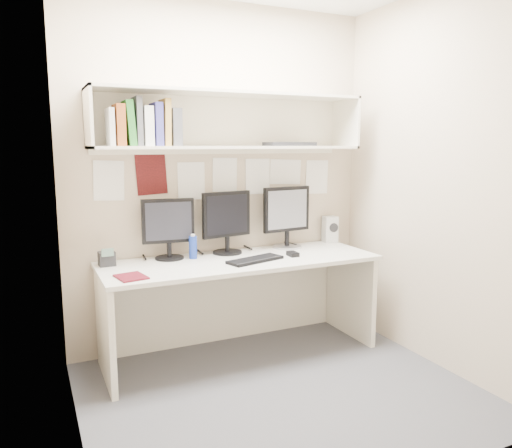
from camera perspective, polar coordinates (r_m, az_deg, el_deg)
name	(u,v)px	position (r m, az deg, el deg)	size (l,w,h in m)	color
floor	(281,392)	(3.33, 2.87, -18.66)	(2.40, 2.00, 0.01)	#46464B
wall_back	(222,177)	(3.87, -3.89, 5.34)	(2.40, 0.02, 2.60)	#BDAA90
wall_front	(396,206)	(2.13, 15.72, 2.03)	(2.40, 0.02, 2.60)	#BDAA90
wall_left	(67,196)	(2.63, -20.80, 3.04)	(0.02, 2.00, 2.60)	#BDAA90
wall_right	(436,181)	(3.68, 19.90, 4.63)	(0.02, 2.00, 2.60)	#BDAA90
desk	(241,307)	(3.73, -1.78, -9.44)	(2.00, 0.70, 0.73)	beige
overhead_hutch	(228,121)	(3.74, -3.18, 11.66)	(2.00, 0.38, 0.40)	silver
pinned_papers	(222,184)	(3.87, -3.85, 4.60)	(1.92, 0.01, 0.48)	white
monitor_left	(168,226)	(3.64, -9.99, -0.23)	(0.38, 0.21, 0.44)	black
monitor_center	(227,220)	(3.78, -3.37, 0.47)	(0.40, 0.22, 0.47)	black
monitor_right	(287,215)	(3.99, 3.53, 1.05)	(0.42, 0.23, 0.49)	#A5A5AA
keyboard	(255,260)	(3.55, -0.10, -4.11)	(0.42, 0.15, 0.02)	black
mouse	(293,254)	(3.72, 4.23, -3.44)	(0.06, 0.10, 0.03)	black
speaker	(330,229)	(4.28, 8.45, -0.59)	(0.13, 0.13, 0.22)	#B8B8B3
blue_bottle	(193,247)	(3.65, -7.21, -2.62)	(0.06, 0.06, 0.18)	navy
maroon_notebook	(131,277)	(3.21, -14.09, -5.88)	(0.17, 0.20, 0.01)	#510D17
desk_phone	(107,259)	(3.56, -16.68, -3.80)	(0.11, 0.10, 0.13)	black
book_stack	(144,125)	(3.46, -12.63, 11.00)	(0.47, 0.20, 0.32)	beige
hutch_tray	(290,144)	(3.89, 3.89, 9.11)	(0.41, 0.15, 0.03)	black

